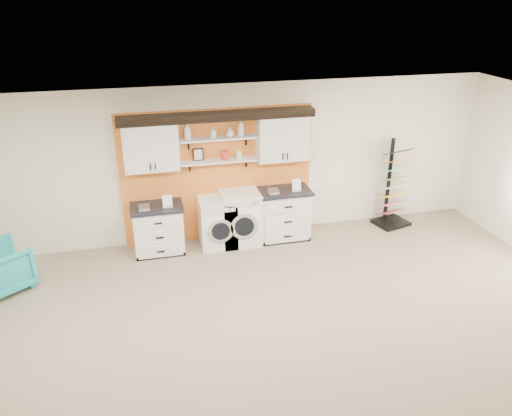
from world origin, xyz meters
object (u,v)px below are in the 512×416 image
object	(u,v)px
base_cabinet_right	(283,214)
sample_rack	(393,198)
base_cabinet_left	(158,229)
washer	(217,222)
dryer	(240,218)
armchair	(1,268)

from	to	relation	value
base_cabinet_right	sample_rack	xyz separation A→B (m)	(2.21, 0.04, 0.07)
base_cabinet_left	washer	xyz separation A→B (m)	(1.04, -0.00, 0.01)
dryer	base_cabinet_left	bearing A→B (deg)	179.87
base_cabinet_left	sample_rack	bearing A→B (deg)	0.45
base_cabinet_right	sample_rack	distance (m)	2.21
base_cabinet_left	washer	bearing A→B (deg)	-0.19
armchair	base_cabinet_right	bearing A→B (deg)	-117.34
base_cabinet_right	sample_rack	world-z (taller)	sample_rack
washer	dryer	xyz separation A→B (m)	(0.42, -0.00, 0.04)
dryer	sample_rack	xyz separation A→B (m)	(3.02, 0.04, 0.05)
sample_rack	washer	bearing A→B (deg)	165.92
dryer	armchair	bearing A→B (deg)	-170.58
washer	sample_rack	distance (m)	3.44
base_cabinet_left	washer	distance (m)	1.04
base_cabinet_right	washer	world-z (taller)	base_cabinet_right
dryer	washer	bearing A→B (deg)	180.00
base_cabinet_right	washer	xyz separation A→B (m)	(-1.22, -0.00, -0.03)
sample_rack	armchair	bearing A→B (deg)	170.91
base_cabinet_right	armchair	world-z (taller)	base_cabinet_right
base_cabinet_right	dryer	xyz separation A→B (m)	(-0.81, -0.00, 0.01)
base_cabinet_left	dryer	world-z (taller)	dryer
washer	armchair	size ratio (longest dim) A/B	1.11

